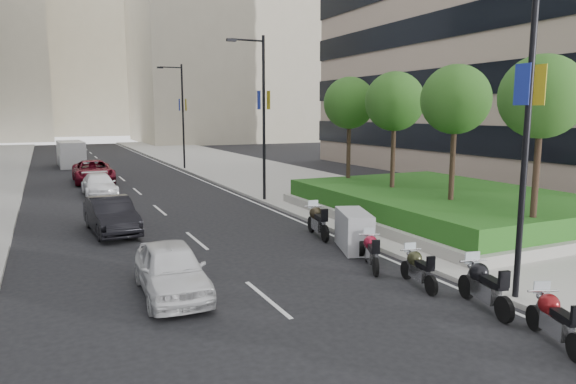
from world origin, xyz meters
TOP-DOWN VIEW (x-y plane):
  - ground at (0.00, 0.00)m, footprint 160.00×160.00m
  - sidewalk_right at (9.00, 30.00)m, footprint 10.00×100.00m
  - lane_edge at (3.70, 30.00)m, footprint 0.12×100.00m
  - lane_centre at (-1.50, 30.00)m, footprint 0.12×100.00m
  - building_cream_right at (22.00, 80.00)m, footprint 28.00×24.00m
  - building_cream_centre at (2.00, 120.00)m, footprint 30.00×24.00m
  - planter at (10.00, 10.00)m, footprint 10.00×14.00m
  - hedge at (10.00, 10.00)m, footprint 9.40×13.40m
  - tree_0 at (8.50, 4.00)m, footprint 2.80×2.80m
  - tree_1 at (8.50, 8.00)m, footprint 2.80×2.80m
  - tree_2 at (8.50, 12.00)m, footprint 2.80×2.80m
  - tree_3 at (8.50, 16.00)m, footprint 2.80×2.80m
  - lamp_post_0 at (4.14, 1.00)m, footprint 2.34×0.45m
  - lamp_post_1 at (4.14, 18.00)m, footprint 2.34×0.45m
  - lamp_post_2 at (4.14, 36.00)m, footprint 2.34×0.45m
  - motorcycle_1 at (2.98, -1.12)m, footprint 0.94×2.00m
  - motorcycle_2 at (3.17, 1.01)m, footprint 0.83×2.25m
  - motorcycle_3 at (2.79, 3.08)m, footprint 0.66×1.97m
  - motorcycle_4 at (2.57, 5.07)m, footprint 1.01×1.92m
  - motorcycle_5 at (3.27, 7.22)m, footprint 1.66×2.51m
  - motorcycle_6 at (3.07, 9.57)m, footprint 0.79×2.35m
  - car_a at (-3.71, 5.45)m, footprint 1.88×4.25m
  - car_b at (-4.31, 13.78)m, footprint 1.92×4.59m
  - car_c at (-3.81, 24.30)m, footprint 1.90×4.49m
  - car_d at (-3.60, 30.67)m, footprint 2.64×5.69m
  - delivery_van at (-4.46, 42.99)m, footprint 2.31×5.61m

SIDE VIEW (x-z plane):
  - ground at x=0.00m, z-range 0.00..0.00m
  - lane_edge at x=3.70m, z-range 0.00..0.01m
  - lane_centre at x=-1.50m, z-range 0.00..0.01m
  - sidewalk_right at x=9.00m, z-range 0.00..0.15m
  - planter at x=10.00m, z-range 0.15..0.55m
  - motorcycle_3 at x=2.79m, z-range 0.03..1.02m
  - motorcycle_4 at x=2.57m, z-range 0.04..1.06m
  - motorcycle_1 at x=2.98m, z-range 0.04..1.08m
  - motorcycle_2 at x=3.17m, z-range 0.04..1.18m
  - motorcycle_6 at x=3.07m, z-range 0.04..1.22m
  - car_c at x=-3.81m, z-range 0.00..1.29m
  - motorcycle_5 at x=3.27m, z-range 0.00..1.41m
  - car_a at x=-3.71m, z-range 0.00..1.42m
  - car_b at x=-4.31m, z-range 0.00..1.47m
  - car_d at x=-3.60m, z-range 0.00..1.58m
  - hedge at x=10.00m, z-range 0.55..1.35m
  - delivery_van at x=-4.46m, z-range -0.08..2.25m
  - lamp_post_0 at x=4.14m, z-range 0.57..9.57m
  - lamp_post_1 at x=4.14m, z-range 0.57..9.57m
  - lamp_post_2 at x=4.14m, z-range 0.57..9.57m
  - tree_0 at x=8.50m, z-range 2.27..8.57m
  - tree_1 at x=8.50m, z-range 2.27..8.57m
  - tree_2 at x=8.50m, z-range 2.27..8.57m
  - tree_3 at x=8.50m, z-range 2.27..8.57m
  - building_cream_right at x=22.00m, z-range 0.00..36.00m
  - building_cream_centre at x=2.00m, z-range 0.00..38.00m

